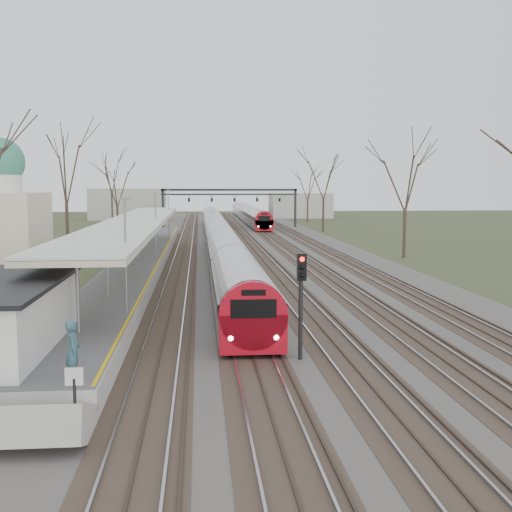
{
  "coord_description": "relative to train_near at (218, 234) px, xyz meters",
  "views": [
    {
      "loc": [
        -4.47,
        -14.31,
        6.57
      ],
      "look_at": [
        -0.8,
        26.96,
        2.0
      ],
      "focal_mm": 45.0,
      "sensor_mm": 36.0,
      "label": 1
    }
  ],
  "objects": [
    {
      "name": "train_far",
      "position": [
        7.0,
        49.78,
        0.0
      ],
      "size": [
        2.62,
        60.21,
        3.05
      ],
      "color": "#9FA2A9",
      "rests_on": "ground"
    },
    {
      "name": "track_bed",
      "position": [
        2.76,
        1.23,
        -1.42
      ],
      "size": [
        24.0,
        160.0,
        0.22
      ],
      "color": "#474442",
      "rests_on": "ground"
    },
    {
      "name": "platform",
      "position": [
        -6.55,
        -16.27,
        -0.98
      ],
      "size": [
        3.5,
        69.0,
        1.0
      ],
      "primitive_type": "cube",
      "color": "#9E9B93",
      "rests_on": "ground"
    },
    {
      "name": "tree_east_far",
      "position": [
        16.5,
        -11.77,
        5.81
      ],
      "size": [
        5.0,
        5.0,
        10.3
      ],
      "color": "#2D231C",
      "rests_on": "ground"
    },
    {
      "name": "ground",
      "position": [
        2.5,
        -53.77,
        -1.48
      ],
      "size": [
        300.0,
        300.0,
        0.0
      ],
      "primitive_type": "plane",
      "color": "#384223",
      "rests_on": "ground"
    },
    {
      "name": "train_near",
      "position": [
        0.0,
        0.0,
        0.0
      ],
      "size": [
        2.62,
        90.21,
        3.05
      ],
      "color": "#9FA2A9",
      "rests_on": "ground"
    },
    {
      "name": "passenger",
      "position": [
        -5.6,
        -49.77,
        0.4
      ],
      "size": [
        0.52,
        0.7,
        1.75
      ],
      "primitive_type": "imported",
      "rotation": [
        0.0,
        0.0,
        1.75
      ],
      "color": "#345A65",
      "rests_on": "platform"
    },
    {
      "name": "tree_west_far",
      "position": [
        -14.5,
        -5.77,
        6.54
      ],
      "size": [
        5.5,
        5.5,
        11.33
      ],
      "color": "#2D231C",
      "rests_on": "ground"
    },
    {
      "name": "signal_gantry",
      "position": [
        2.79,
        31.22,
        3.43
      ],
      "size": [
        21.0,
        0.59,
        6.08
      ],
      "color": "black",
      "rests_on": "ground"
    },
    {
      "name": "signal_post",
      "position": [
        1.75,
        -44.98,
        1.25
      ],
      "size": [
        0.35,
        0.45,
        4.1
      ],
      "color": "black",
      "rests_on": "ground"
    },
    {
      "name": "canopy",
      "position": [
        -6.55,
        -20.78,
        2.45
      ],
      "size": [
        4.1,
        50.0,
        3.11
      ],
      "color": "slate",
      "rests_on": "platform"
    }
  ]
}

